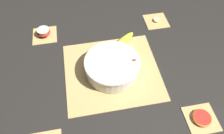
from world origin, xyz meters
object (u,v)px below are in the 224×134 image
object	(u,v)px
fruit_salad_bowl	(112,65)
grapefruit_slice	(202,118)
apple_half	(44,32)
banana_coin_single	(156,20)
whole_banana	(121,43)

from	to	relation	value
fruit_salad_bowl	grapefruit_slice	world-z (taller)	fruit_salad_bowl
apple_half	grapefruit_slice	size ratio (longest dim) A/B	0.87
banana_coin_single	grapefruit_slice	world-z (taller)	grapefruit_slice
fruit_salad_bowl	apple_half	xyz separation A→B (m)	(0.30, -0.29, -0.02)
whole_banana	apple_half	distance (m)	0.41
whole_banana	fruit_salad_bowl	bearing A→B (deg)	63.11
apple_half	grapefruit_slice	distance (m)	0.85
apple_half	banana_coin_single	xyz separation A→B (m)	(-0.61, 0.00, -0.02)
banana_coin_single	grapefruit_slice	bearing A→B (deg)	90.00
fruit_salad_bowl	apple_half	world-z (taller)	fruit_salad_bowl
apple_half	fruit_salad_bowl	bearing A→B (deg)	135.96
fruit_salad_bowl	grapefruit_slice	distance (m)	0.42
fruit_salad_bowl	banana_coin_single	xyz separation A→B (m)	(-0.30, -0.29, -0.04)
whole_banana	grapefruit_slice	bearing A→B (deg)	117.40
banana_coin_single	grapefruit_slice	distance (m)	0.59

